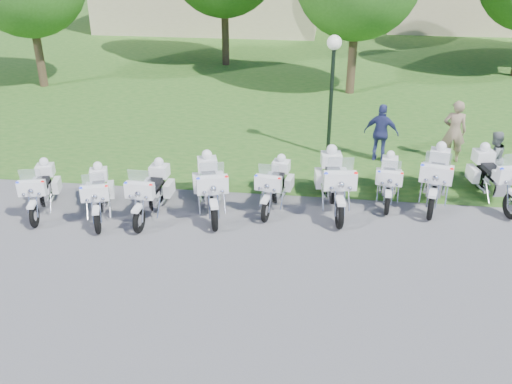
# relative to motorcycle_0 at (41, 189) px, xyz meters

# --- Properties ---
(ground) EXTENTS (100.00, 100.00, 0.00)m
(ground) POSITION_rel_motorcycle_0_xyz_m (5.22, -1.39, -0.61)
(ground) COLOR slate
(ground) RESTS_ON ground
(grass_lawn) EXTENTS (100.00, 48.00, 0.01)m
(grass_lawn) POSITION_rel_motorcycle_0_xyz_m (5.22, 25.61, -0.60)
(grass_lawn) COLOR #275E1D
(grass_lawn) RESTS_ON ground
(motorcycle_0) EXTENTS (1.02, 2.12, 1.45)m
(motorcycle_0) POSITION_rel_motorcycle_0_xyz_m (0.00, 0.00, 0.00)
(motorcycle_0) COLOR black
(motorcycle_0) RESTS_ON ground
(motorcycle_1) EXTENTS (1.13, 2.10, 1.46)m
(motorcycle_1) POSITION_rel_motorcycle_0_xyz_m (1.58, -0.10, 0.01)
(motorcycle_1) COLOR black
(motorcycle_1) RESTS_ON ground
(motorcycle_2) EXTENTS (0.80, 2.29, 1.54)m
(motorcycle_2) POSITION_rel_motorcycle_0_xyz_m (2.88, 0.15, 0.04)
(motorcycle_2) COLOR black
(motorcycle_2) RESTS_ON ground
(motorcycle_3) EXTENTS (1.26, 2.43, 1.68)m
(motorcycle_3) POSITION_rel_motorcycle_0_xyz_m (4.32, 0.53, 0.10)
(motorcycle_3) COLOR black
(motorcycle_3) RESTS_ON ground
(motorcycle_4) EXTENTS (0.91, 2.16, 1.46)m
(motorcycle_4) POSITION_rel_motorcycle_0_xyz_m (5.94, 1.01, 0.00)
(motorcycle_4) COLOR black
(motorcycle_4) RESTS_ON ground
(motorcycle_5) EXTENTS (1.07, 2.61, 1.75)m
(motorcycle_5) POSITION_rel_motorcycle_0_xyz_m (7.47, 1.10, 0.13)
(motorcycle_5) COLOR black
(motorcycle_5) RESTS_ON ground
(motorcycle_6) EXTENTS (0.79, 2.09, 1.40)m
(motorcycle_6) POSITION_rel_motorcycle_0_xyz_m (8.92, 1.75, -0.02)
(motorcycle_6) COLOR black
(motorcycle_6) RESTS_ON ground
(motorcycle_7) EXTENTS (1.20, 2.53, 1.72)m
(motorcycle_7) POSITION_rel_motorcycle_0_xyz_m (10.13, 1.80, 0.12)
(motorcycle_7) COLOR black
(motorcycle_7) RESTS_ON ground
(motorcycle_8) EXTENTS (1.14, 2.43, 1.65)m
(motorcycle_8) POSITION_rel_motorcycle_0_xyz_m (11.68, 2.07, 0.09)
(motorcycle_8) COLOR black
(motorcycle_8) RESTS_ON ground
(lamp_post) EXTENTS (0.44, 0.44, 3.77)m
(lamp_post) POSITION_rel_motorcycle_0_xyz_m (7.28, 4.71, 2.27)
(lamp_post) COLOR black
(lamp_post) RESTS_ON ground
(bystander_a) EXTENTS (0.75, 0.54, 1.94)m
(bystander_a) POSITION_rel_motorcycle_0_xyz_m (11.07, 4.69, 0.36)
(bystander_a) COLOR gray
(bystander_a) RESTS_ON ground
(bystander_b) EXTENTS (0.95, 0.91, 1.55)m
(bystander_b) POSITION_rel_motorcycle_0_xyz_m (11.88, 3.16, 0.17)
(bystander_b) COLOR slate
(bystander_b) RESTS_ON ground
(bystander_c) EXTENTS (1.13, 0.67, 1.80)m
(bystander_c) POSITION_rel_motorcycle_0_xyz_m (8.87, 4.46, 0.29)
(bystander_c) COLOR navy
(bystander_c) RESTS_ON ground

